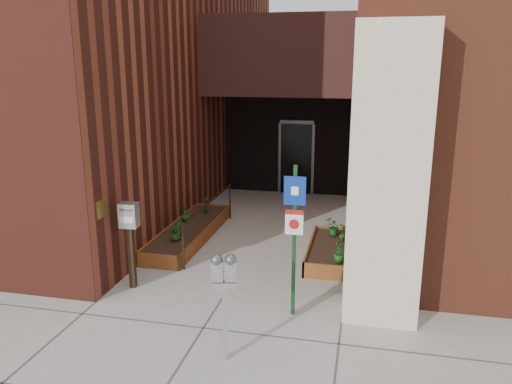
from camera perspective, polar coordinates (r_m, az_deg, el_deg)
The scene contains 15 objects.
ground at distance 8.58m, azimuth -3.90°, elevation -12.02°, with size 80.00×80.00×0.00m, color #9E9991.
architecture at distance 14.48m, azimuth 3.18°, elevation 19.07°, with size 20.00×14.60×10.00m.
planter_left at distance 11.35m, azimuth -7.58°, elevation -4.61°, with size 0.90×3.60×0.30m.
planter_right at distance 10.25m, azimuth 8.31°, elevation -6.76°, with size 0.80×2.20×0.30m.
handrail at distance 10.96m, azimuth -5.32°, elevation -1.87°, with size 0.04×3.34×0.90m.
parking_meter at distance 6.48m, azimuth -3.67°, elevation -9.87°, with size 0.35×0.20×1.49m.
sign_post at distance 7.51m, azimuth 4.40°, elevation -3.83°, with size 0.33×0.08×2.39m.
payment_dropbox at distance 8.81m, azimuth -14.23°, elevation -3.91°, with size 0.32×0.25×1.54m.
shrub_left_a at distance 10.43m, azimuth -9.16°, elevation -4.40°, with size 0.32×0.32×0.35m, color #2A5B1A.
shrub_left_b at distance 10.48m, azimuth -8.90°, elevation -4.24°, with size 0.21×0.21×0.38m, color #1C6320.
shrub_left_c at distance 11.63m, azimuth -8.09°, elevation -2.41°, with size 0.19×0.19×0.33m, color #1C631C.
shrub_left_d at distance 12.21m, azimuth -5.75°, elevation -1.36°, with size 0.21×0.21×0.40m, color #185217.
shrub_right_a at distance 9.27m, azimuth 9.50°, elevation -6.82°, with size 0.21×0.21×0.37m, color #19591B.
shrub_right_b at distance 10.38m, azimuth 9.89°, elevation -4.47°, with size 0.20×0.20×0.37m, color #265E1B.
shrub_right_c at distance 10.67m, azimuth 8.84°, elevation -3.98°, with size 0.31×0.31×0.35m, color #185317.
Camera 1 is at (2.23, -7.34, 3.83)m, focal length 35.00 mm.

